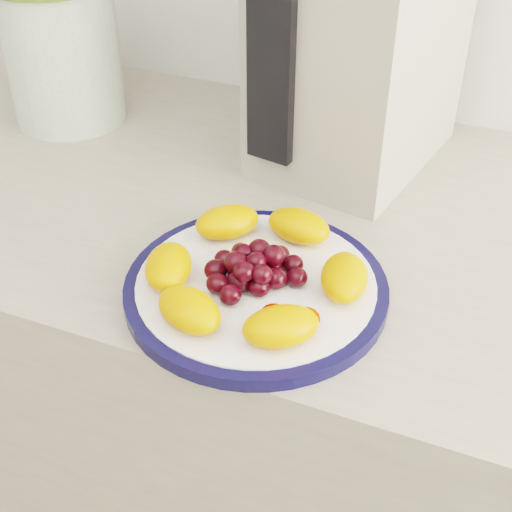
% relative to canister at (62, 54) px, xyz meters
% --- Properties ---
extents(counter, '(3.50, 0.60, 0.90)m').
position_rel_canister_xyz_m(counter, '(0.32, -0.10, -0.55)').
color(counter, '#A09783').
rests_on(counter, floor).
extents(cabinet_face, '(3.48, 0.58, 0.84)m').
position_rel_canister_xyz_m(cabinet_face, '(0.32, -0.10, -0.58)').
color(cabinet_face, brown).
rests_on(cabinet_face, floor).
extents(plate_rim, '(0.27, 0.27, 0.01)m').
position_rel_canister_xyz_m(plate_rim, '(0.41, -0.28, -0.09)').
color(plate_rim, '#0A0B34').
rests_on(plate_rim, counter).
extents(plate_face, '(0.25, 0.25, 0.02)m').
position_rel_canister_xyz_m(plate_face, '(0.41, -0.28, -0.09)').
color(plate_face, white).
rests_on(plate_face, counter).
extents(canister, '(0.20, 0.20, 0.20)m').
position_rel_canister_xyz_m(canister, '(0.00, 0.00, 0.00)').
color(canister, '#365E1B').
rests_on(canister, counter).
extents(appliance_body, '(0.23, 0.29, 0.33)m').
position_rel_canister_xyz_m(appliance_body, '(0.42, 0.05, 0.07)').
color(appliance_body, '#AAA594').
rests_on(appliance_body, counter).
extents(appliance_panel, '(0.06, 0.03, 0.25)m').
position_rel_canister_xyz_m(appliance_panel, '(0.35, -0.08, 0.07)').
color(appliance_panel, black).
rests_on(appliance_panel, appliance_body).
extents(fruit_plate, '(0.24, 0.23, 0.04)m').
position_rel_canister_xyz_m(fruit_plate, '(0.41, -0.28, -0.06)').
color(fruit_plate, orange).
rests_on(fruit_plate, plate_face).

